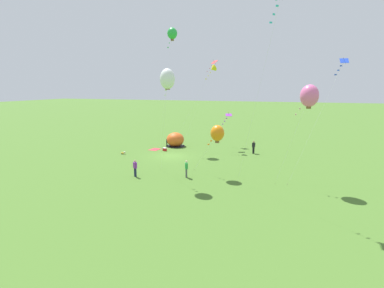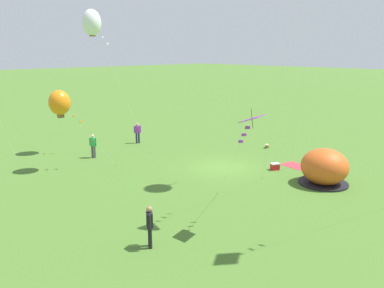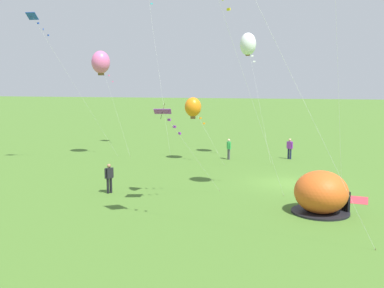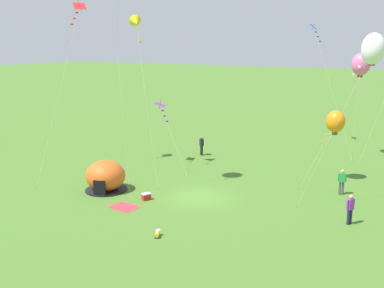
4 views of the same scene
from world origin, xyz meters
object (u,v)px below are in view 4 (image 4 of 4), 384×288
at_px(kite_pink, 361,64).
at_px(kite_yellow, 136,23).
at_px(person_watching_sky, 350,208).
at_px(kite_red, 78,11).
at_px(person_center_field, 342,181).
at_px(kite_blue, 315,32).
at_px(kite_white, 373,49).
at_px(kite_orange, 336,122).
at_px(toddler_crawling, 157,234).
at_px(popup_tent, 106,176).
at_px(person_strolling, 202,145).
at_px(kite_purple, 161,107).
at_px(cooler_box, 146,197).

distance_m(kite_pink, kite_yellow, 19.05).
xyz_separation_m(person_watching_sky, kite_red, (-21.07, 2.21, 11.17)).
relative_size(person_center_field, kite_yellow, 0.15).
bearing_deg(kite_blue, kite_pink, -31.42).
bearing_deg(person_center_field, kite_yellow, -174.38).
xyz_separation_m(person_center_field, kite_pink, (-1.02, 10.83, 7.07)).
bearing_deg(kite_white, kite_orange, 122.64).
xyz_separation_m(person_watching_sky, kite_orange, (-2.59, 7.66, 3.41)).
xyz_separation_m(kite_white, kite_red, (-21.06, -1.41, 2.65)).
height_order(toddler_crawling, kite_yellow, kite_yellow).
xyz_separation_m(popup_tent, person_strolling, (1.20, 11.72, -0.03)).
height_order(kite_white, kite_orange, kite_white).
bearing_deg(toddler_crawling, person_strolling, 110.09).
xyz_separation_m(popup_tent, kite_pink, (13.16, 17.69, 7.03)).
distance_m(person_watching_sky, kite_yellow, 19.80).
xyz_separation_m(person_watching_sky, person_center_field, (-1.38, 4.90, 0.00)).
xyz_separation_m(kite_white, kite_blue, (-7.11, 14.98, 1.29)).
relative_size(person_center_field, kite_purple, 0.32).
bearing_deg(kite_yellow, person_center_field, 5.62).
bearing_deg(person_watching_sky, kite_orange, 108.68).
bearing_deg(person_watching_sky, kite_blue, 110.92).
height_order(toddler_crawling, person_watching_sky, person_watching_sky).
bearing_deg(popup_tent, person_strolling, 84.16).
xyz_separation_m(person_strolling, kite_orange, (11.78, -2.09, 3.41)).
distance_m(kite_yellow, kite_orange, 16.15).
bearing_deg(kite_purple, cooler_box, -63.90).
relative_size(cooler_box, person_center_field, 0.37).
relative_size(kite_white, kite_purple, 1.96).
bearing_deg(person_watching_sky, toddler_crawling, -142.17).
bearing_deg(person_watching_sky, popup_tent, -172.79).
bearing_deg(kite_white, person_strolling, 156.87).
relative_size(person_watching_sky, kite_white, 0.17).
relative_size(person_watching_sky, kite_red, 0.13).
bearing_deg(kite_red, popup_tent, -37.20).
xyz_separation_m(kite_pink, kite_red, (-18.67, -13.52, 4.10)).
relative_size(cooler_box, kite_red, 0.05).
height_order(person_center_field, kite_pink, kite_pink).
bearing_deg(person_watching_sky, person_center_field, 105.75).
height_order(kite_pink, kite_yellow, kite_yellow).
xyz_separation_m(toddler_crawling, kite_pink, (6.01, 22.26, 7.85)).
distance_m(cooler_box, kite_yellow, 13.15).
relative_size(popup_tent, kite_white, 0.27).
xyz_separation_m(kite_yellow, kite_red, (-4.51, -1.20, 0.87)).
xyz_separation_m(kite_yellow, kite_blue, (9.45, 15.20, -0.49)).
bearing_deg(cooler_box, kite_purple, 116.10).
bearing_deg(kite_pink, kite_red, -144.09).
relative_size(person_watching_sky, person_center_field, 1.00).
bearing_deg(kite_orange, kite_blue, 112.46).
bearing_deg(kite_red, cooler_box, -26.08).
bearing_deg(person_center_field, kite_orange, 113.63).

